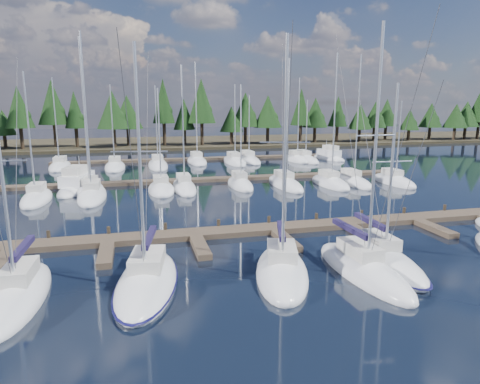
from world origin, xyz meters
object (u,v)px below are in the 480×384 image
object	(u,v)px
main_dock	(275,231)
front_sailboat_3	(362,269)
front_sailboat_1	(147,281)
front_sailboat_2	(282,271)
motor_yacht_left	(78,186)
front_sailboat_4	(381,259)
front_sailboat_0	(19,295)
motor_yacht_right	(329,157)

from	to	relation	value
main_dock	front_sailboat_3	world-z (taller)	front_sailboat_3
front_sailboat_1	front_sailboat_2	size ratio (longest dim) A/B	0.96
front_sailboat_2	motor_yacht_left	world-z (taller)	front_sailboat_2
front_sailboat_4	front_sailboat_1	bearing A→B (deg)	179.89
front_sailboat_0	motor_yacht_left	size ratio (longest dim) A/B	1.33
main_dock	front_sailboat_2	distance (m)	8.00
front_sailboat_1	motor_yacht_left	bearing A→B (deg)	103.50
front_sailboat_2	front_sailboat_3	xyz separation A→B (m)	(4.56, -0.83, 0.01)
main_dock	front_sailboat_0	distance (m)	17.47
main_dock	front_sailboat_4	world-z (taller)	front_sailboat_4
front_sailboat_1	motor_yacht_right	bearing A→B (deg)	54.85
main_dock	motor_yacht_left	world-z (taller)	motor_yacht_left
front_sailboat_0	front_sailboat_2	size ratio (longest dim) A/B	0.93
front_sailboat_2	front_sailboat_0	bearing A→B (deg)	179.03
main_dock	front_sailboat_4	bearing A→B (deg)	-59.68
front_sailboat_3	front_sailboat_0	bearing A→B (deg)	176.67
front_sailboat_0	front_sailboat_1	xyz separation A→B (m)	(6.19, 0.19, -0.02)
front_sailboat_1	front_sailboat_3	world-z (taller)	front_sailboat_3
front_sailboat_3	front_sailboat_4	size ratio (longest dim) A/B	1.26
front_sailboat_0	front_sailboat_1	world-z (taller)	front_sailboat_1
main_dock	motor_yacht_right	world-z (taller)	motor_yacht_right
front_sailboat_1	front_sailboat_3	size ratio (longest dim) A/B	0.92
front_sailboat_3	front_sailboat_2	bearing A→B (deg)	169.74
front_sailboat_0	front_sailboat_1	distance (m)	6.19
front_sailboat_0	motor_yacht_left	xyz separation A→B (m)	(-0.45, 27.82, 0.21)
front_sailboat_3	front_sailboat_4	distance (m)	2.27
motor_yacht_left	front_sailboat_0	bearing A→B (deg)	-89.07
front_sailboat_3	motor_yacht_left	bearing A→B (deg)	122.78
front_sailboat_0	front_sailboat_1	bearing A→B (deg)	1.74
main_dock	motor_yacht_left	distance (m)	26.05
motor_yacht_right	main_dock	bearing A→B (deg)	-120.42
front_sailboat_2	front_sailboat_3	world-z (taller)	front_sailboat_3
main_dock	front_sailboat_0	size ratio (longest dim) A/B	3.46
front_sailboat_3	front_sailboat_4	world-z (taller)	front_sailboat_3
front_sailboat_3	motor_yacht_right	size ratio (longest dim) A/B	1.71
motor_yacht_right	front_sailboat_4	bearing A→B (deg)	-111.79
front_sailboat_2	motor_yacht_right	world-z (taller)	front_sailboat_2
front_sailboat_4	front_sailboat_3	bearing A→B (deg)	-147.51
main_dock	front_sailboat_1	size ratio (longest dim) A/B	3.34
front_sailboat_3	motor_yacht_left	size ratio (longest dim) A/B	1.50
front_sailboat_0	front_sailboat_2	xyz separation A→B (m)	(13.59, -0.23, 0.00)
main_dock	front_sailboat_2	xyz separation A→B (m)	(-2.21, -7.69, 0.08)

